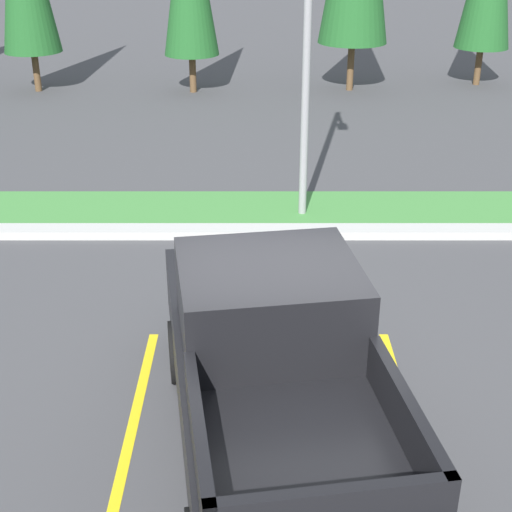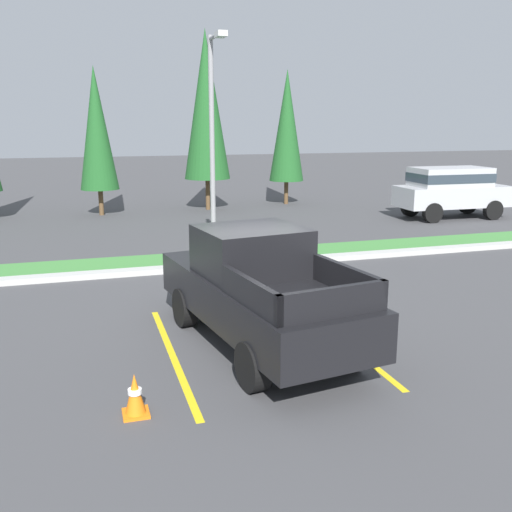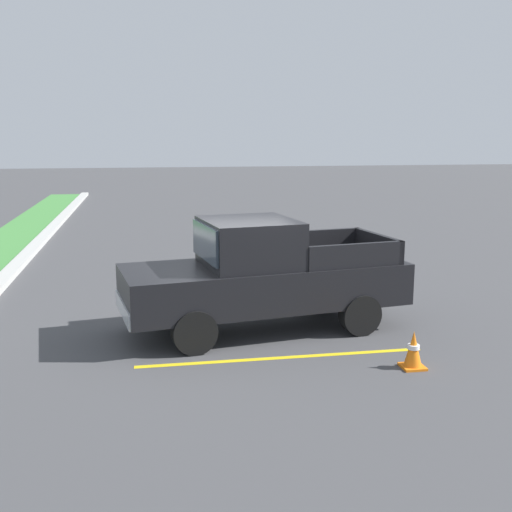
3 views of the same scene
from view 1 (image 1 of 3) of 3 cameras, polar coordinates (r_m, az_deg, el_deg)
The scene contains 7 objects.
ground_plane at distance 8.70m, azimuth 1.42°, elevation -12.09°, with size 120.00×120.00×0.00m, color #424244.
parking_line_near at distance 8.30m, azimuth -10.03°, elevation -14.70°, with size 0.12×4.80×0.01m, color yellow.
parking_line_far at distance 8.36m, azimuth 12.14°, elevation -14.55°, with size 0.12×4.80×0.01m, color yellow.
curb_strip at distance 12.98m, azimuth 0.86°, elevation 1.87°, with size 56.00×0.40×0.15m, color #B2B2AD.
grass_median at distance 14.01m, azimuth 0.79°, elevation 3.53°, with size 56.00×1.80×0.06m, color #42843D.
pickup_truck_main at distance 7.59m, azimuth 1.10°, elevation -8.70°, with size 2.67×5.45×2.10m.
street_light at distance 12.74m, azimuth 3.85°, elevation 17.97°, with size 0.24×1.49×6.15m.
Camera 1 is at (-0.23, -6.86, 5.34)m, focal length 52.40 mm.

